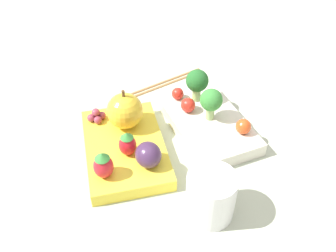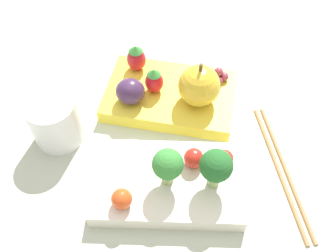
# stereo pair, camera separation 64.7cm
# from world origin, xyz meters

# --- Properties ---
(ground_plane) EXTENTS (4.00, 4.00, 0.00)m
(ground_plane) POSITION_xyz_m (0.00, 0.00, 0.00)
(ground_plane) COLOR #ADB7A3
(bento_box_savoury) EXTENTS (0.19, 0.12, 0.02)m
(bento_box_savoury) POSITION_xyz_m (0.00, 0.07, 0.01)
(bento_box_savoury) COLOR silver
(bento_box_savoury) RESTS_ON ground_plane
(bento_box_fruit) EXTENTS (0.21, 0.15, 0.02)m
(bento_box_fruit) POSITION_xyz_m (0.01, -0.08, 0.01)
(bento_box_fruit) COLOR yellow
(bento_box_fruit) RESTS_ON ground_plane
(broccoli_floret_0) EXTENTS (0.04, 0.04, 0.06)m
(broccoli_floret_0) POSITION_xyz_m (-0.00, 0.08, 0.06)
(broccoli_floret_0) COLOR #93B770
(broccoli_floret_0) RESTS_ON bento_box_savoury
(broccoli_floret_1) EXTENTS (0.04, 0.04, 0.06)m
(broccoli_floret_1) POSITION_xyz_m (-0.06, 0.08, 0.06)
(broccoli_floret_1) COLOR #93B770
(broccoli_floret_1) RESTS_ON bento_box_savoury
(cherry_tomato_0) EXTENTS (0.02, 0.02, 0.02)m
(cherry_tomato_0) POSITION_xyz_m (-0.07, 0.05, 0.03)
(cherry_tomato_0) COLOR red
(cherry_tomato_0) RESTS_ON bento_box_savoury
(cherry_tomato_1) EXTENTS (0.03, 0.03, 0.03)m
(cherry_tomato_1) POSITION_xyz_m (-0.03, 0.05, 0.04)
(cherry_tomato_1) COLOR red
(cherry_tomato_1) RESTS_ON bento_box_savoury
(cherry_tomato_2) EXTENTS (0.03, 0.03, 0.03)m
(cherry_tomato_2) POSITION_xyz_m (0.05, 0.11, 0.04)
(cherry_tomato_2) COLOR #DB4C1E
(cherry_tomato_2) RESTS_ON bento_box_savoury
(apple) EXTENTS (0.06, 0.06, 0.07)m
(apple) POSITION_xyz_m (-0.04, -0.06, 0.05)
(apple) COLOR gold
(apple) RESTS_ON bento_box_fruit
(strawberry_0) EXTENTS (0.03, 0.03, 0.04)m
(strawberry_0) POSITION_xyz_m (0.03, -0.08, 0.04)
(strawberry_0) COLOR red
(strawberry_0) RESTS_ON bento_box_fruit
(strawberry_1) EXTENTS (0.03, 0.03, 0.04)m
(strawberry_1) POSITION_xyz_m (0.06, -0.12, 0.04)
(strawberry_1) COLOR red
(strawberry_1) RESTS_ON bento_box_fruit
(plum) EXTENTS (0.04, 0.04, 0.04)m
(plum) POSITION_xyz_m (0.06, -0.06, 0.04)
(plum) COLOR #42284C
(plum) RESTS_ON bento_box_fruit
(grape_cluster) EXTENTS (0.03, 0.03, 0.02)m
(grape_cluster) POSITION_xyz_m (-0.07, -0.11, 0.03)
(grape_cluster) COLOR #93384C
(grape_cluster) RESTS_ON bento_box_fruit
(drinking_cup) EXTENTS (0.07, 0.07, 0.07)m
(drinking_cup) POSITION_xyz_m (0.16, -0.00, 0.04)
(drinking_cup) COLOR white
(drinking_cup) RESTS_ON ground_plane
(chopsticks_pair) EXTENTS (0.06, 0.21, 0.01)m
(chopsticks_pair) POSITION_xyz_m (-0.15, 0.04, 0.00)
(chopsticks_pair) COLOR #A37547
(chopsticks_pair) RESTS_ON ground_plane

